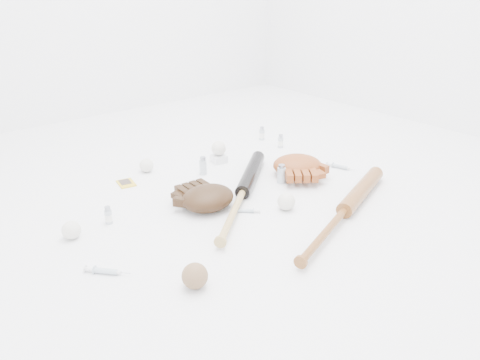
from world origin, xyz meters
TOP-DOWN VIEW (x-y plane):
  - bat_dark at (-0.04, -0.06)m, footprint 0.69×0.59m
  - bat_wood at (0.16, -0.43)m, footprint 0.84×0.35m
  - glove_dark at (-0.20, -0.04)m, footprint 0.26×0.26m
  - glove_tan at (0.31, -0.02)m, footprint 0.37×0.37m
  - trading_card at (-0.34, 0.38)m, footprint 0.08×0.10m
  - pedestal at (0.13, 0.33)m, footprint 0.08×0.08m
  - baseball_on_pedestal at (0.13, 0.33)m, footprint 0.07×0.07m
  - baseball_left at (-0.70, 0.08)m, footprint 0.06×0.06m
  - baseball_upper at (-0.20, 0.45)m, footprint 0.07×0.07m
  - baseball_mid at (0.03, -0.24)m, footprint 0.07×0.07m
  - baseball_aged at (-0.52, -0.42)m, footprint 0.08×0.08m
  - syringe_0 at (-0.70, -0.20)m, footprint 0.13×0.14m
  - syringe_1 at (-0.11, -0.16)m, footprint 0.11×0.11m
  - syringe_2 at (0.22, 0.45)m, footprint 0.13×0.15m
  - syringe_3 at (0.53, -0.10)m, footprint 0.08×0.16m
  - vial_0 at (0.52, 0.45)m, footprint 0.03×0.03m
  - vial_1 at (0.51, 0.29)m, footprint 0.03×0.03m
  - vial_2 at (-0.02, 0.26)m, footprint 0.03×0.03m
  - vial_3 at (0.20, -0.04)m, footprint 0.04×0.04m
  - vial_4 at (-0.55, 0.10)m, footprint 0.03×0.03m

SIDE VIEW (x-z plane):
  - trading_card at x=-0.34m, z-range 0.00..0.01m
  - syringe_1 at x=-0.11m, z-range 0.00..0.02m
  - syringe_3 at x=0.53m, z-range 0.00..0.02m
  - syringe_0 at x=-0.70m, z-range 0.00..0.02m
  - syringe_2 at x=0.22m, z-range 0.00..0.02m
  - pedestal at x=0.13m, z-range 0.00..0.04m
  - bat_dark at x=-0.04m, z-range 0.00..0.06m
  - bat_wood at x=0.16m, z-range 0.00..0.06m
  - baseball_left at x=-0.70m, z-range 0.00..0.06m
  - baseball_upper at x=-0.20m, z-range 0.00..0.07m
  - vial_4 at x=-0.55m, z-range 0.00..0.07m
  - baseball_mid at x=0.03m, z-range 0.00..0.07m
  - vial_1 at x=0.51m, z-range 0.00..0.07m
  - vial_0 at x=0.52m, z-range 0.00..0.08m
  - baseball_aged at x=-0.52m, z-range 0.00..0.08m
  - vial_2 at x=-0.02m, z-range 0.00..0.09m
  - vial_3 at x=0.20m, z-range 0.00..0.09m
  - glove_dark at x=-0.20m, z-range 0.00..0.09m
  - glove_tan at x=0.31m, z-range 0.00..0.10m
  - baseball_on_pedestal at x=0.13m, z-range 0.04..0.11m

